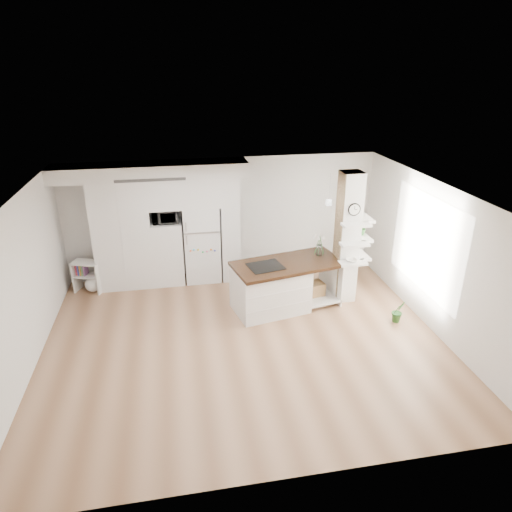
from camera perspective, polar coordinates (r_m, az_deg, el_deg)
The scene contains 14 objects.
floor at distance 8.33m, azimuth -1.48°, elevation -10.51°, with size 7.00×6.00×0.01m, color #A47959.
room at distance 7.46m, azimuth -1.63°, elevation 1.41°, with size 7.04×6.04×2.72m.
cabinet_wall at distance 10.02m, azimuth -12.25°, elevation 4.58°, with size 4.00×0.71×2.70m.
refrigerator at distance 10.26m, azimuth -6.80°, elevation 1.63°, with size 0.78×0.69×1.75m.
column at distance 9.28m, azimuth 11.97°, elevation 2.05°, with size 0.69×0.90×2.70m.
window at distance 9.02m, azimuth 20.49°, elevation 1.42°, with size 2.40×2.40×0.00m, color white.
pendant_light at distance 7.92m, azimuth 10.45°, elevation 4.40°, with size 0.12×0.12×0.10m, color white.
kitchen_island at distance 9.09m, azimuth 2.52°, elevation -3.77°, with size 2.32×1.45×1.54m.
bookshelf at distance 10.47m, azimuth -20.06°, elevation -2.64°, with size 0.67×0.52×0.69m.
floor_plant_a at distance 9.17m, azimuth 17.36°, elevation -6.61°, with size 0.25×0.20×0.45m, color #2D6A2A.
floor_plant_b at distance 11.01m, azimuth 10.72°, elevation -0.72°, with size 0.26×0.26×0.46m, color #2D6A2A.
microwave at distance 9.96m, azimuth -11.28°, elevation 4.92°, with size 0.54×0.37×0.30m, color #2D2D2D.
shelf_plant at distance 9.46m, azimuth 13.09°, elevation 3.49°, with size 0.27×0.23×0.30m, color #2D6A2A.
decor_bowl at distance 9.19m, azimuth 11.86°, elevation -0.53°, with size 0.22×0.22×0.05m, color white.
Camera 1 is at (-1.04, -6.84, 4.64)m, focal length 32.00 mm.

